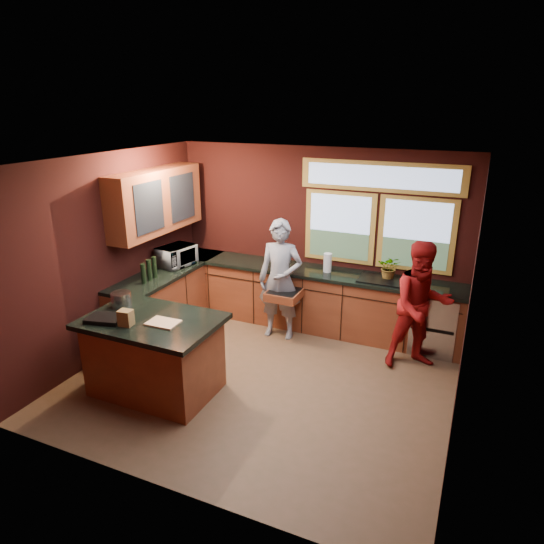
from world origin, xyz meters
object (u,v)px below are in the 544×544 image
Objects in this scene: person_grey at (280,280)px; stock_pot at (121,300)px; cutting_board at (163,323)px; island at (155,355)px; person_red at (421,306)px.

person_grey reaches higher than stock_pot.
stock_pot is (-1.34, -1.79, 0.15)m from person_grey.
cutting_board is 1.46× the size of stock_pot.
person_grey reaches higher than island.
cutting_board is (-0.59, -1.99, 0.07)m from person_grey.
person_red is (2.77, 1.87, 0.37)m from island.
cutting_board is at bearing -14.93° from stock_pot.
stock_pot is at bearing -133.03° from person_grey.
cutting_board is (-2.57, -1.92, 0.11)m from person_red.
stock_pot is at bearing 164.74° from island.
island is 6.46× the size of stock_pot.
person_grey is 2.24m from stock_pot.
island is 0.91× the size of person_red.
cutting_board is at bearing -14.04° from island.
cutting_board is at bearing -112.75° from person_grey.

